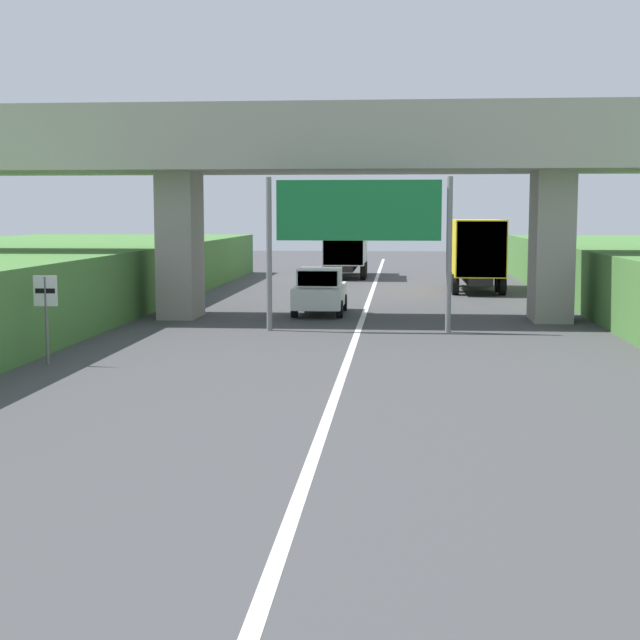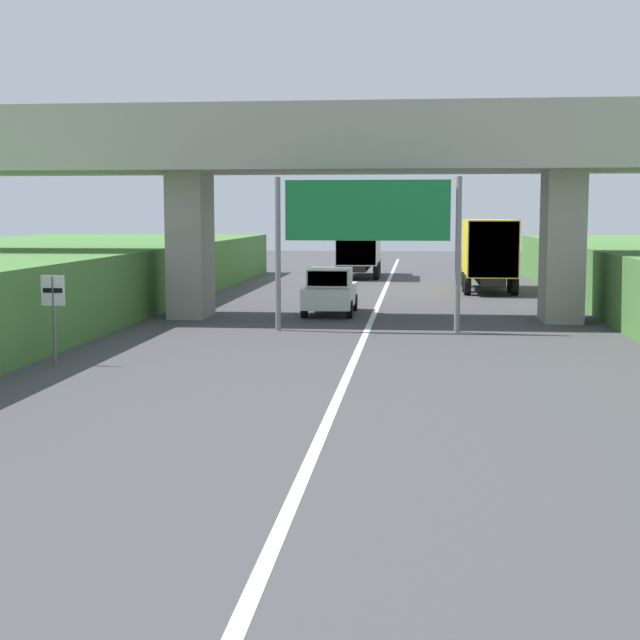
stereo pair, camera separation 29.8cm
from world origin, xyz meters
name	(u,v)px [view 2 (the right image)]	position (x,y,z in m)	size (l,w,h in m)	color
lane_centre_stripe	(358,351)	(0.00, 31.91, 0.00)	(0.20, 103.83, 0.01)	white
overpass_bridge	(373,162)	(0.00, 39.89, 5.53)	(40.00, 4.80, 7.39)	#9E998E
overhead_highway_sign	(367,219)	(0.00, 36.34, 3.56)	(5.88, 0.18, 4.89)	slate
speed_limit_sign	(53,305)	(-7.40, 29.02, 1.48)	(0.60, 0.08, 2.23)	slate
truck_yellow	(488,251)	(4.96, 52.45, 1.93)	(2.44, 7.30, 3.44)	black
truck_blue	(360,244)	(-1.81, 61.85, 1.93)	(2.44, 7.30, 3.44)	black
car_white	(330,291)	(-1.64, 41.36, 0.86)	(1.86, 4.10, 1.72)	silver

